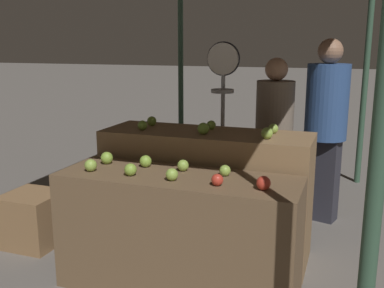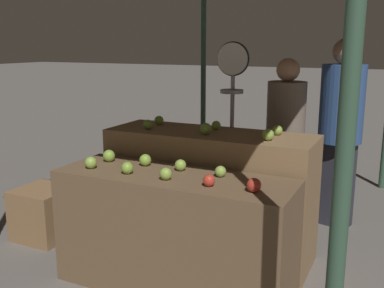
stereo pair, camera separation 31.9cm
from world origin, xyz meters
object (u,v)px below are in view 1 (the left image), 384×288
at_px(person_vendor_at_scale, 274,131).
at_px(wooden_crate_side, 34,219).
at_px(produce_scale, 223,94).
at_px(person_customer_left, 326,119).

distance_m(person_vendor_at_scale, wooden_crate_side, 2.23).
bearing_deg(produce_scale, wooden_crate_side, -147.22).
bearing_deg(wooden_crate_side, produce_scale, 32.78).
height_order(person_vendor_at_scale, wooden_crate_side, person_vendor_at_scale).
bearing_deg(person_customer_left, wooden_crate_side, 48.22).
bearing_deg(person_customer_left, produce_scale, 47.11).
bearing_deg(person_vendor_at_scale, wooden_crate_side, 4.13).
xyz_separation_m(produce_scale, wooden_crate_side, (-1.38, -0.89, -1.01)).
xyz_separation_m(person_vendor_at_scale, wooden_crate_side, (-1.80, -1.13, -0.67)).
bearing_deg(produce_scale, person_vendor_at_scale, 30.13).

